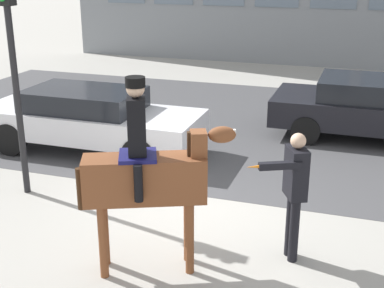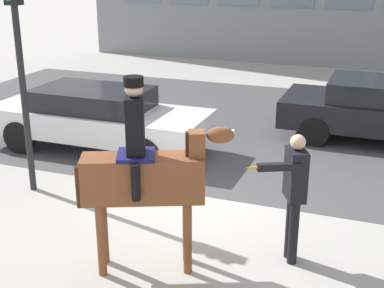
% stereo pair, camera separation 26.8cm
% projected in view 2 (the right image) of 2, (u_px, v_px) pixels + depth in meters
% --- Properties ---
extents(ground_plane, '(80.00, 80.00, 0.00)m').
position_uv_depth(ground_plane, '(197.00, 209.00, 8.74)').
color(ground_plane, '#9E9B93').
extents(road_surface, '(18.54, 8.50, 0.01)m').
position_uv_depth(road_surface, '(265.00, 127.00, 12.93)').
color(road_surface, '#444447').
rests_on(road_surface, ground_plane).
extents(mounted_horse_lead, '(1.87, 1.05, 2.58)m').
position_uv_depth(mounted_horse_lead, '(146.00, 173.00, 6.67)').
color(mounted_horse_lead, brown).
rests_on(mounted_horse_lead, ground_plane).
extents(pedestrian_bystander, '(0.76, 0.72, 1.79)m').
position_uv_depth(pedestrian_bystander, '(294.00, 189.00, 6.93)').
color(pedestrian_bystander, black).
rests_on(pedestrian_bystander, ground_plane).
extents(street_car_near_lane, '(4.69, 1.78, 1.32)m').
position_uv_depth(street_car_near_lane, '(97.00, 117.00, 11.27)').
color(street_car_near_lane, silver).
rests_on(street_car_near_lane, ground_plane).
extents(street_car_far_lane, '(4.47, 2.06, 1.36)m').
position_uv_depth(street_car_far_lane, '(384.00, 109.00, 11.81)').
color(street_car_far_lane, black).
rests_on(street_car_far_lane, ground_plane).
extents(traffic_light, '(0.24, 0.29, 3.90)m').
position_uv_depth(traffic_light, '(17.00, 41.00, 8.62)').
color(traffic_light, black).
rests_on(traffic_light, ground_plane).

